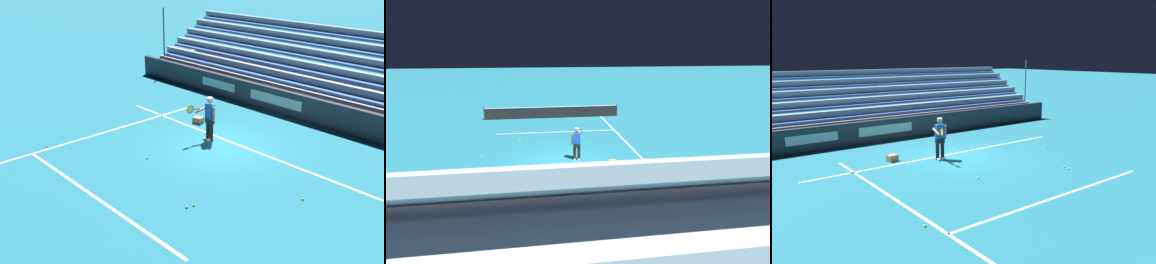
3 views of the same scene
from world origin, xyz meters
TOP-DOWN VIEW (x-y plane):
  - ground_plane at (0.00, 0.00)m, footprint 160.00×160.00m
  - court_baseline_white at (0.00, -0.50)m, footprint 12.00×0.10m
  - court_sideline_white at (4.11, 4.00)m, footprint 0.10×12.00m
  - court_service_line_white at (0.00, 5.50)m, footprint 8.22×0.10m
  - back_wall_sponsor_board at (0.01, -4.54)m, footprint 20.83×0.25m
  - bleacher_stand at (0.00, -7.17)m, footprint 19.78×4.00m
  - tennis_player at (0.68, -0.01)m, footprint 0.67×0.97m
  - ball_box_cardboard at (2.32, -1.01)m, footprint 0.46×0.38m
  - tennis_ball_far_right at (4.21, -0.44)m, footprint 0.07×0.07m
  - tennis_ball_on_baseline at (0.96, 2.75)m, footprint 0.07×0.07m
  - tennis_ball_stray_back at (-2.45, 3.72)m, footprint 0.07×0.07m
  - tennis_ball_toward_net at (4.35, 4.83)m, footprint 0.07×0.07m
  - tennis_ball_midcourt at (-2.39, 3.95)m, footprint 0.07×0.07m
  - tennis_ball_near_player at (-4.36, 1.18)m, footprint 0.07×0.07m
  - tennis_net at (0.00, 9.94)m, footprint 11.09×0.09m

SIDE VIEW (x-z plane):
  - ground_plane at x=0.00m, z-range 0.00..0.00m
  - court_baseline_white at x=0.00m, z-range 0.00..0.01m
  - court_sideline_white at x=4.11m, z-range 0.00..0.01m
  - court_service_line_white at x=0.00m, z-range 0.00..0.01m
  - tennis_ball_far_right at x=4.21m, z-range 0.00..0.07m
  - tennis_ball_on_baseline at x=0.96m, z-range 0.00..0.07m
  - tennis_ball_stray_back at x=-2.45m, z-range 0.00..0.07m
  - tennis_ball_toward_net at x=4.35m, z-range 0.00..0.07m
  - tennis_ball_midcourt at x=-2.39m, z-range 0.00..0.07m
  - tennis_ball_near_player at x=-4.36m, z-range 0.00..0.07m
  - ball_box_cardboard at x=2.32m, z-range 0.00..0.26m
  - tennis_net at x=0.00m, z-range -0.04..1.03m
  - back_wall_sponsor_board at x=0.01m, z-range 0.00..1.10m
  - bleacher_stand at x=0.00m, z-range -1.13..2.72m
  - tennis_player at x=0.68m, z-range 0.04..1.75m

